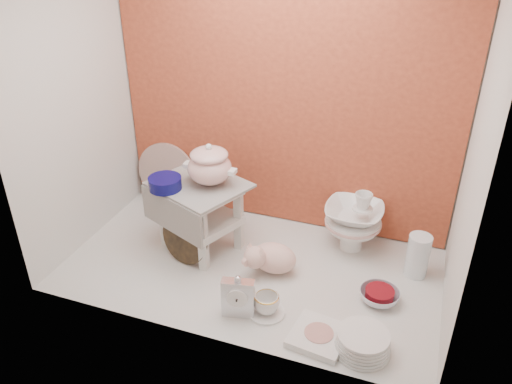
# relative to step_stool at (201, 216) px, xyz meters

# --- Properties ---
(ground) EXTENTS (1.80, 1.80, 0.00)m
(ground) POSITION_rel_step_stool_xyz_m (0.30, -0.08, -0.19)
(ground) COLOR silver
(ground) RESTS_ON ground
(niche_shell) EXTENTS (1.86, 1.03, 1.53)m
(niche_shell) POSITION_rel_step_stool_xyz_m (0.30, 0.10, 0.74)
(niche_shell) COLOR #BA4F2E
(niche_shell) RESTS_ON ground
(step_stool) EXTENTS (0.54, 0.51, 0.37)m
(step_stool) POSITION_rel_step_stool_xyz_m (0.00, 0.00, 0.00)
(step_stool) COLOR silver
(step_stool) RESTS_ON ground
(soup_tureen) EXTENTS (0.29, 0.29, 0.21)m
(soup_tureen) POSITION_rel_step_stool_xyz_m (0.05, 0.02, 0.29)
(soup_tureen) COLOR white
(soup_tureen) RESTS_ON step_stool
(cobalt_bowl) EXTENTS (0.20, 0.20, 0.06)m
(cobalt_bowl) POSITION_rel_step_stool_xyz_m (-0.13, -0.10, 0.22)
(cobalt_bowl) COLOR #0A0A4E
(cobalt_bowl) RESTS_ON step_stool
(floral_platter) EXTENTS (0.37, 0.06, 0.37)m
(floral_platter) POSITION_rel_step_stool_xyz_m (-0.39, 0.36, -0.00)
(floral_platter) COLOR silver
(floral_platter) RESTS_ON ground
(blue_white_vase) EXTENTS (0.26, 0.26, 0.27)m
(blue_white_vase) POSITION_rel_step_stool_xyz_m (-0.26, 0.26, -0.05)
(blue_white_vase) COLOR white
(blue_white_vase) RESTS_ON ground
(lacquer_tray) EXTENTS (0.29, 0.13, 0.28)m
(lacquer_tray) POSITION_rel_step_stool_xyz_m (-0.03, -0.14, -0.05)
(lacquer_tray) COLOR black
(lacquer_tray) RESTS_ON ground
(mantel_clock) EXTENTS (0.15, 0.08, 0.21)m
(mantel_clock) POSITION_rel_step_stool_xyz_m (0.37, -0.42, -0.08)
(mantel_clock) COLOR silver
(mantel_clock) RESTS_ON ground
(plush_pig) EXTENTS (0.33, 0.29, 0.16)m
(plush_pig) POSITION_rel_step_stool_xyz_m (0.42, -0.07, -0.10)
(plush_pig) COLOR beige
(plush_pig) RESTS_ON ground
(teacup_saucer) EXTENTS (0.21, 0.21, 0.01)m
(teacup_saucer) POSITION_rel_step_stool_xyz_m (0.48, -0.37, -0.18)
(teacup_saucer) COLOR white
(teacup_saucer) RESTS_ON ground
(gold_rim_teacup) EXTENTS (0.14, 0.14, 0.09)m
(gold_rim_teacup) POSITION_rel_step_stool_xyz_m (0.48, -0.37, -0.13)
(gold_rim_teacup) COLOR white
(gold_rim_teacup) RESTS_ON teacup_saucer
(lattice_dish) EXTENTS (0.25, 0.25, 0.03)m
(lattice_dish) POSITION_rel_step_stool_xyz_m (0.73, -0.44, -0.17)
(lattice_dish) COLOR white
(lattice_dish) RESTS_ON ground
(dinner_plate_stack) EXTENTS (0.27, 0.27, 0.09)m
(dinner_plate_stack) POSITION_rel_step_stool_xyz_m (0.91, -0.44, -0.14)
(dinner_plate_stack) COLOR white
(dinner_plate_stack) RESTS_ON ground
(crystal_bowl) EXTENTS (0.18, 0.18, 0.06)m
(crystal_bowl) POSITION_rel_step_stool_xyz_m (0.93, -0.12, -0.16)
(crystal_bowl) COLOR silver
(crystal_bowl) RESTS_ON ground
(clear_glass_vase) EXTENTS (0.12, 0.12, 0.22)m
(clear_glass_vase) POSITION_rel_step_stool_xyz_m (1.06, 0.14, -0.08)
(clear_glass_vase) COLOR silver
(clear_glass_vase) RESTS_ON ground
(porcelain_tower) EXTENTS (0.34, 0.34, 0.33)m
(porcelain_tower) POSITION_rel_step_stool_xyz_m (0.73, 0.25, -0.02)
(porcelain_tower) COLOR white
(porcelain_tower) RESTS_ON ground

